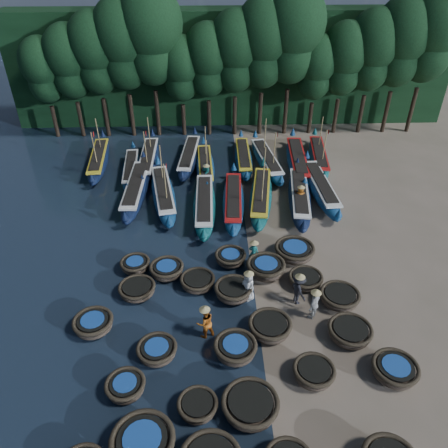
{
  "coord_description": "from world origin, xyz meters",
  "views": [
    {
      "loc": [
        -2.21,
        -17.78,
        16.17
      ],
      "look_at": [
        -1.45,
        3.55,
        1.3
      ],
      "focal_mm": 35.0,
      "sensor_mm": 36.0,
      "label": 1
    }
  ],
  "objects_px": {
    "coracle_22": "(230,257)",
    "coracle_16": "(198,281)",
    "coracle_10": "(93,324)",
    "coracle_24": "(295,251)",
    "fisherman_2": "(205,322)",
    "fisherman_4": "(314,304)",
    "coracle_15": "(137,289)",
    "long_boat_5": "(233,201)",
    "long_boat_6": "(261,196)",
    "long_boat_9": "(99,160)",
    "coracle_20": "(135,265)",
    "fisherman_5": "(206,174)",
    "coracle_11": "(157,350)",
    "fisherman_1": "(254,251)",
    "coracle_8": "(314,373)",
    "long_boat_4": "(204,204)",
    "fisherman_3": "(299,289)",
    "coracle_17": "(233,291)",
    "coracle_19": "(340,297)",
    "coracle_5": "(126,387)",
    "coracle_23": "(266,268)",
    "coracle_7": "(250,405)",
    "fisherman_0": "(248,285)",
    "long_boat_3": "(163,193)",
    "long_boat_7": "(299,196)",
    "long_boat_16": "(297,161)",
    "long_boat_17": "(319,156)",
    "fisherman_6": "(300,196)",
    "coracle_14": "(350,332)",
    "coracle_12": "(235,348)",
    "long_boat_14": "(243,157)",
    "long_boat_10": "(131,169)",
    "long_boat_15": "(267,160)",
    "coracle_18": "(305,279)",
    "coracle_1": "(143,443)",
    "coracle_6": "(198,406)",
    "coracle_9": "(395,370)",
    "coracle_21": "(167,269)",
    "long_boat_8": "(320,187)",
    "long_boat_11": "(148,159)",
    "coracle_13": "(270,327)",
    "long_boat_13": "(205,166)"
  },
  "relations": [
    {
      "from": "coracle_15",
      "to": "long_boat_15",
      "type": "distance_m",
      "value": 16.57
    },
    {
      "from": "coracle_14",
      "to": "fisherman_6",
      "type": "relative_size",
      "value": 1.15
    },
    {
      "from": "coracle_10",
      "to": "coracle_24",
      "type": "distance_m",
      "value": 11.7
    },
    {
      "from": "coracle_5",
      "to": "long_boat_4",
      "type": "height_order",
      "value": "long_boat_4"
    },
    {
      "from": "fisherman_2",
      "to": "fisherman_3",
      "type": "relative_size",
      "value": 0.99
    },
    {
      "from": "long_boat_5",
      "to": "long_boat_6",
      "type": "relative_size",
      "value": 0.97
    },
    {
      "from": "coracle_23",
      "to": "fisherman_2",
      "type": "bearing_deg",
      "value": -128.34
    },
    {
      "from": "fisherman_2",
      "to": "fisherman_4",
      "type": "relative_size",
      "value": 1.05
    },
    {
      "from": "coracle_22",
      "to": "long_boat_16",
      "type": "height_order",
      "value": "long_boat_16"
    },
    {
      "from": "coracle_11",
      "to": "fisherman_1",
      "type": "bearing_deg",
      "value": 52.1
    },
    {
      "from": "coracle_12",
      "to": "long_boat_17",
      "type": "distance_m",
      "value": 20.43
    },
    {
      "from": "coracle_18",
      "to": "fisherman_1",
      "type": "bearing_deg",
      "value": 145.22
    },
    {
      "from": "coracle_12",
      "to": "long_boat_8",
      "type": "relative_size",
      "value": 0.27
    },
    {
      "from": "coracle_20",
      "to": "coracle_8",
      "type": "bearing_deg",
      "value": -41.01
    },
    {
      "from": "long_boat_3",
      "to": "long_boat_7",
      "type": "xyz_separation_m",
      "value": [
        9.4,
        -0.76,
        -0.0
      ]
    },
    {
      "from": "coracle_15",
      "to": "fisherman_6",
      "type": "relative_size",
      "value": 1.31
    },
    {
      "from": "fisherman_1",
      "to": "fisherman_5",
      "type": "bearing_deg",
      "value": -56.08
    },
    {
      "from": "coracle_9",
      "to": "coracle_21",
      "type": "bearing_deg",
      "value": 146.05
    },
    {
      "from": "coracle_16",
      "to": "coracle_24",
      "type": "xyz_separation_m",
      "value": [
        5.58,
        2.32,
        0.09
      ]
    },
    {
      "from": "long_boat_16",
      "to": "coracle_17",
      "type": "bearing_deg",
      "value": -108.19
    },
    {
      "from": "long_boat_17",
      "to": "fisherman_5",
      "type": "bearing_deg",
      "value": -154.24
    },
    {
      "from": "coracle_10",
      "to": "coracle_15",
      "type": "bearing_deg",
      "value": 52.99
    },
    {
      "from": "long_boat_10",
      "to": "long_boat_15",
      "type": "bearing_deg",
      "value": 0.89
    },
    {
      "from": "coracle_5",
      "to": "coracle_23",
      "type": "height_order",
      "value": "coracle_23"
    },
    {
      "from": "coracle_5",
      "to": "coracle_20",
      "type": "bearing_deg",
      "value": 94.56
    },
    {
      "from": "fisherman_3",
      "to": "coracle_17",
      "type": "bearing_deg",
      "value": 60.49
    },
    {
      "from": "coracle_15",
      "to": "long_boat_5",
      "type": "relative_size",
      "value": 0.29
    },
    {
      "from": "long_boat_6",
      "to": "long_boat_9",
      "type": "distance_m",
      "value": 13.71
    },
    {
      "from": "long_boat_5",
      "to": "coracle_19",
      "type": "bearing_deg",
      "value": -58.7
    },
    {
      "from": "coracle_16",
      "to": "fisherman_5",
      "type": "bearing_deg",
      "value": 87.36
    },
    {
      "from": "coracle_8",
      "to": "long_boat_4",
      "type": "height_order",
      "value": "long_boat_4"
    },
    {
      "from": "coracle_8",
      "to": "fisherman_5",
      "type": "xyz_separation_m",
      "value": [
        -4.5,
        17.06,
        0.41
      ]
    },
    {
      "from": "coracle_13",
      "to": "coracle_23",
      "type": "height_order",
      "value": "coracle_23"
    },
    {
      "from": "long_boat_14",
      "to": "coracle_19",
      "type": "bearing_deg",
      "value": -76.01
    },
    {
      "from": "coracle_6",
      "to": "long_boat_3",
      "type": "bearing_deg",
      "value": 99.13
    },
    {
      "from": "coracle_6",
      "to": "coracle_15",
      "type": "distance_m",
      "value": 7.51
    },
    {
      "from": "coracle_1",
      "to": "fisherman_4",
      "type": "relative_size",
      "value": 1.4
    },
    {
      "from": "long_boat_16",
      "to": "coracle_9",
      "type": "bearing_deg",
      "value": -83.64
    },
    {
      "from": "long_boat_6",
      "to": "fisherman_4",
      "type": "height_order",
      "value": "long_boat_6"
    },
    {
      "from": "coracle_24",
      "to": "long_boat_14",
      "type": "relative_size",
      "value": 0.3
    },
    {
      "from": "long_boat_9",
      "to": "coracle_24",
      "type": "bearing_deg",
      "value": -46.52
    },
    {
      "from": "coracle_22",
      "to": "long_boat_17",
      "type": "distance_m",
      "value": 14.61
    },
    {
      "from": "long_boat_13",
      "to": "coracle_6",
      "type": "bearing_deg",
      "value": -93.08
    },
    {
      "from": "coracle_20",
      "to": "fisherman_5",
      "type": "relative_size",
      "value": 1.15
    },
    {
      "from": "coracle_6",
      "to": "long_boat_8",
      "type": "height_order",
      "value": "long_boat_8"
    },
    {
      "from": "coracle_7",
      "to": "fisherman_0",
      "type": "height_order",
      "value": "fisherman_0"
    },
    {
      "from": "coracle_22",
      "to": "coracle_16",
      "type": "bearing_deg",
      "value": -133.88
    },
    {
      "from": "long_boat_7",
      "to": "fisherman_6",
      "type": "distance_m",
      "value": 0.54
    },
    {
      "from": "coracle_14",
      "to": "fisherman_2",
      "type": "height_order",
      "value": "fisherman_2"
    },
    {
      "from": "coracle_19",
      "to": "long_boat_11",
      "type": "xyz_separation_m",
      "value": [
        -11.36,
        15.7,
        0.16
      ]
    }
  ]
}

